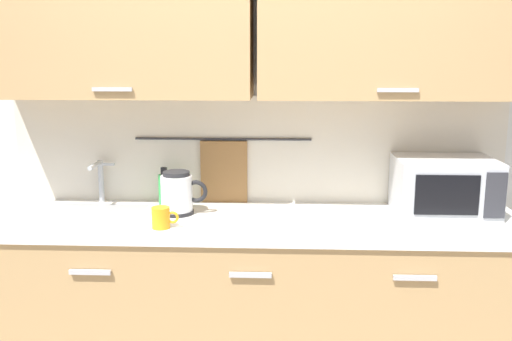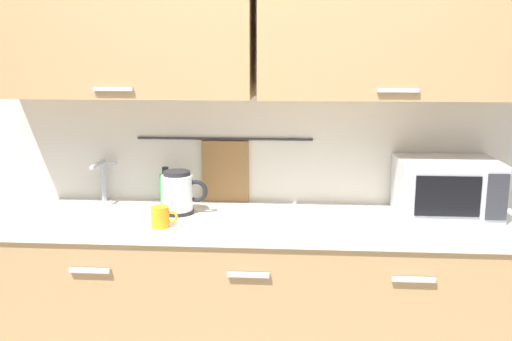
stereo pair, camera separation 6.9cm
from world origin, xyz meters
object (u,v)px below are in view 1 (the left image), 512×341
(mug_near_sink, at_px, (162,218))
(electric_kettle, at_px, (178,193))
(dish_soap_bottle, at_px, (164,189))
(microwave, at_px, (444,186))

(mug_near_sink, bearing_deg, electric_kettle, 82.03)
(electric_kettle, bearing_deg, mug_near_sink, -97.97)
(electric_kettle, relative_size, dish_soap_bottle, 1.16)
(electric_kettle, xyz_separation_m, mug_near_sink, (-0.03, -0.23, -0.05))
(microwave, height_order, mug_near_sink, microwave)
(microwave, relative_size, dish_soap_bottle, 2.35)
(dish_soap_bottle, height_order, mug_near_sink, dish_soap_bottle)
(electric_kettle, height_order, mug_near_sink, electric_kettle)
(microwave, xyz_separation_m, mug_near_sink, (-1.30, -0.29, -0.09))
(electric_kettle, distance_m, mug_near_sink, 0.24)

